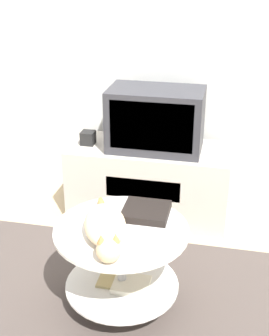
# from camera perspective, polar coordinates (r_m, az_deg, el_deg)

# --- Properties ---
(ground_plane) EXTENTS (12.00, 12.00, 0.00)m
(ground_plane) POSITION_cam_1_polar(r_m,az_deg,el_deg) (2.57, -2.58, -15.98)
(ground_plane) COLOR tan
(wall_back) EXTENTS (8.00, 0.05, 2.60)m
(wall_back) POSITION_cam_1_polar(r_m,az_deg,el_deg) (3.19, 2.96, 18.15)
(wall_back) COLOR silver
(wall_back) RESTS_ON ground_plane
(rug) EXTENTS (2.02, 1.19, 0.02)m
(rug) POSITION_cam_1_polar(r_m,az_deg,el_deg) (2.56, -2.59, -15.81)
(rug) COLOR #4C423D
(rug) RESTS_ON ground_plane
(tv_stand) EXTENTS (1.07, 0.45, 0.50)m
(tv_stand) POSITION_cam_1_polar(r_m,az_deg,el_deg) (3.20, 1.78, -1.57)
(tv_stand) COLOR beige
(tv_stand) RESTS_ON ground_plane
(tv) EXTENTS (0.60, 0.35, 0.40)m
(tv) POSITION_cam_1_polar(r_m,az_deg,el_deg) (3.02, 2.60, 5.93)
(tv) COLOR #333338
(tv) RESTS_ON tv_stand
(speaker) EXTENTS (0.09, 0.09, 0.09)m
(speaker) POSITION_cam_1_polar(r_m,az_deg,el_deg) (3.15, -5.69, 3.68)
(speaker) COLOR black
(speaker) RESTS_ON tv_stand
(coffee_table) EXTENTS (0.65, 0.65, 0.46)m
(coffee_table) POSITION_cam_1_polar(r_m,az_deg,el_deg) (2.35, -1.53, -10.89)
(coffee_table) COLOR #B2B2B7
(coffee_table) RESTS_ON rug
(dvd_box) EXTENTS (0.23, 0.21, 0.04)m
(dvd_box) POSITION_cam_1_polar(r_m,az_deg,el_deg) (2.35, 1.43, -5.30)
(dvd_box) COLOR black
(dvd_box) RESTS_ON coffee_table
(cat) EXTENTS (0.30, 0.55, 0.14)m
(cat) POSITION_cam_1_polar(r_m,az_deg,el_deg) (2.16, -3.57, -7.26)
(cat) COLOR beige
(cat) RESTS_ON coffee_table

